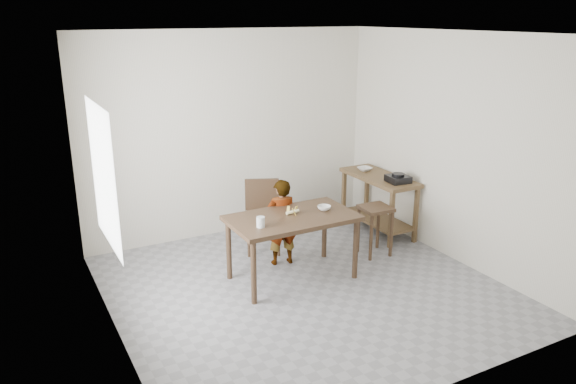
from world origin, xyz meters
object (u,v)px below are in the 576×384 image
dining_table (292,247)px  stool (375,230)px  child (281,222)px  prep_counter (378,204)px  dining_chair (263,217)px

dining_table → stool: dining_table is taller
dining_table → child: size_ratio=1.33×
prep_counter → dining_chair: size_ratio=1.35×
dining_table → dining_chair: bearing=86.5°
dining_table → prep_counter: prep_counter is taller
dining_table → dining_chair: (0.05, 0.86, 0.07)m
dining_chair → stool: 1.40m
dining_table → prep_counter: (1.72, 0.70, 0.03)m
prep_counter → stool: (-0.50, -0.59, -0.09)m
dining_table → prep_counter: 1.86m
prep_counter → child: (-1.64, -0.29, 0.13)m
dining_table → child: (0.08, 0.41, 0.15)m
dining_table → dining_chair: size_ratio=1.57×
dining_table → prep_counter: bearing=22.1°
child → stool: size_ratio=1.68×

